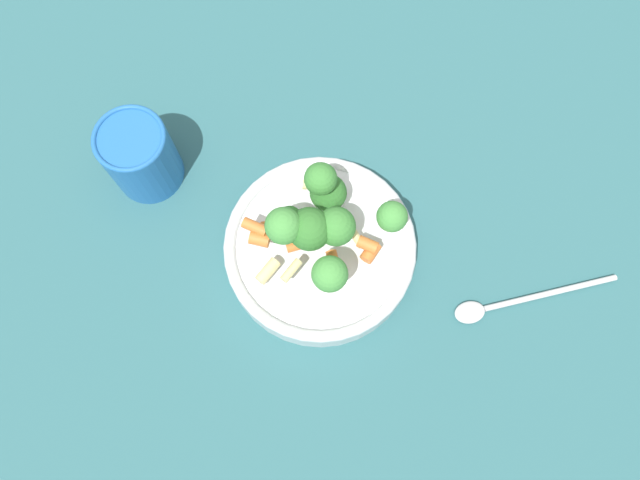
% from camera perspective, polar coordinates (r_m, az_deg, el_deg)
% --- Properties ---
extents(ground_plane, '(3.00, 3.00, 0.00)m').
position_cam_1_polar(ground_plane, '(0.75, 0.00, -1.38)').
color(ground_plane, '#2D6066').
extents(bowl, '(0.22, 0.22, 0.05)m').
position_cam_1_polar(bowl, '(0.73, 0.00, -0.86)').
color(bowl, silver).
rests_on(bowl, ground_plane).
extents(pasta_salad, '(0.15, 0.15, 0.09)m').
position_cam_1_polar(pasta_salad, '(0.66, 0.07, 1.52)').
color(pasta_salad, '#8CB766').
rests_on(pasta_salad, bowl).
extents(cup, '(0.08, 0.08, 0.10)m').
position_cam_1_polar(cup, '(0.77, -16.13, 7.42)').
color(cup, '#2366B2').
rests_on(cup, ground_plane).
extents(spoon, '(0.15, 0.15, 0.01)m').
position_cam_1_polar(spoon, '(0.76, 16.73, -5.57)').
color(spoon, silver).
rests_on(spoon, ground_plane).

